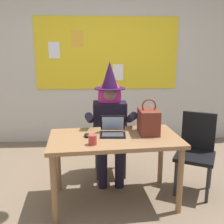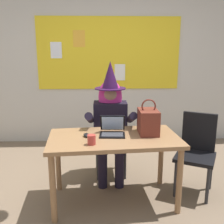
{
  "view_description": "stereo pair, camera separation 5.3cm",
  "coord_description": "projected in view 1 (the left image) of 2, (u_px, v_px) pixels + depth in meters",
  "views": [
    {
      "loc": [
        -0.19,
        -2.6,
        1.62
      ],
      "look_at": [
        -0.01,
        0.31,
        0.92
      ],
      "focal_mm": 42.18,
      "sensor_mm": 36.0,
      "label": 1
    },
    {
      "loc": [
        -0.14,
        -2.61,
        1.62
      ],
      "look_at": [
        -0.01,
        0.31,
        0.92
      ],
      "focal_mm": 42.18,
      "sensor_mm": 36.0,
      "label": 2
    }
  ],
  "objects": [
    {
      "name": "handbag",
      "position": [
        148.0,
        121.0,
        2.81
      ],
      "size": [
        0.2,
        0.3,
        0.38
      ],
      "rotation": [
        0.0,
        0.0,
        -0.23
      ],
      "color": "maroon",
      "rests_on": "desk_main"
    },
    {
      "name": "computer_mouse",
      "position": [
        87.0,
        135.0,
        2.72
      ],
      "size": [
        0.07,
        0.11,
        0.03
      ],
      "primitive_type": "ellipsoid",
      "rotation": [
        0.0,
        0.0,
        0.15
      ],
      "color": "black",
      "rests_on": "desk_main"
    },
    {
      "name": "wall_back_bulletin",
      "position": [
        107.0,
        62.0,
        4.52
      ],
      "size": [
        6.19,
        2.19,
        2.78
      ],
      "color": "beige",
      "rests_on": "ground"
    },
    {
      "name": "ground_plane",
      "position": [
        115.0,
        199.0,
        2.92
      ],
      "size": [
        24.0,
        24.0,
        0.0
      ],
      "primitive_type": "plane",
      "color": "#75604C"
    },
    {
      "name": "chair_at_desk",
      "position": [
        109.0,
        136.0,
        3.49
      ],
      "size": [
        0.44,
        0.44,
        0.9
      ],
      "rotation": [
        0.0,
        0.0,
        -1.53
      ],
      "color": "black",
      "rests_on": "ground"
    },
    {
      "name": "coffee_mug",
      "position": [
        93.0,
        140.0,
        2.49
      ],
      "size": [
        0.08,
        0.08,
        0.09
      ],
      "primitive_type": "cylinder",
      "color": "#B23833",
      "rests_on": "desk_main"
    },
    {
      "name": "person_costumed",
      "position": [
        110.0,
        116.0,
        3.3
      ],
      "size": [
        0.6,
        0.66,
        1.48
      ],
      "rotation": [
        0.0,
        0.0,
        -1.59
      ],
      "color": "black",
      "rests_on": "ground"
    },
    {
      "name": "desk_main",
      "position": [
        115.0,
        145.0,
        2.75
      ],
      "size": [
        1.4,
        0.83,
        0.74
      ],
      "rotation": [
        0.0,
        0.0,
        0.08
      ],
      "color": "#8E6642",
      "rests_on": "ground"
    },
    {
      "name": "laptop",
      "position": [
        113.0,
        130.0,
        2.8
      ],
      "size": [
        0.28,
        0.29,
        0.2
      ],
      "rotation": [
        0.0,
        0.0,
        -0.07
      ],
      "color": "black",
      "rests_on": "desk_main"
    },
    {
      "name": "chair_extra_corner",
      "position": [
        196.0,
        148.0,
        3.03
      ],
      "size": [
        0.57,
        0.57,
        0.91
      ],
      "rotation": [
        0.0,
        0.0,
        4.23
      ],
      "color": "black",
      "rests_on": "ground"
    }
  ]
}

